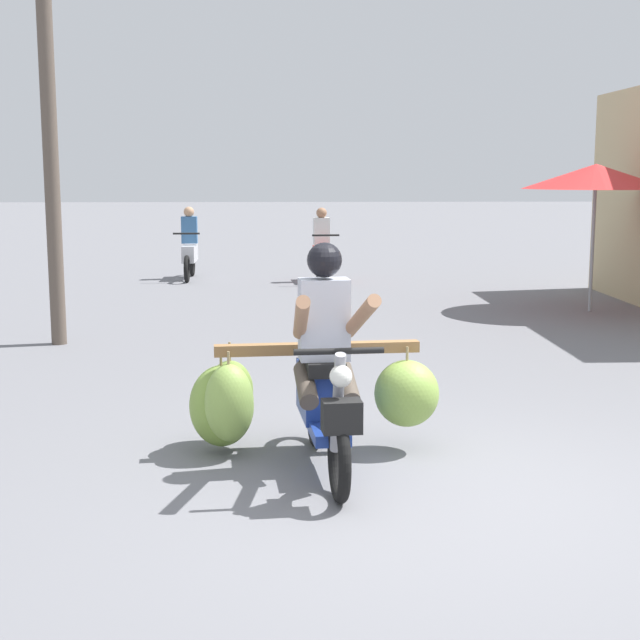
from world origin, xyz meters
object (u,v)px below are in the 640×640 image
(market_umbrella_near_shop, at_px, (596,177))
(motorbike_main_loaded, at_px, (298,389))
(utility_pole, at_px, (48,88))
(motorbike_distant_ahead_left, at_px, (322,252))
(motorbike_distant_ahead_right, at_px, (190,250))

(market_umbrella_near_shop, bearing_deg, motorbike_main_loaded, -122.84)
(market_umbrella_near_shop, bearing_deg, utility_pole, -162.13)
(market_umbrella_near_shop, distance_m, utility_pole, 7.73)
(motorbike_main_loaded, distance_m, motorbike_distant_ahead_left, 10.85)
(motorbike_distant_ahead_right, xyz_separation_m, utility_pole, (-0.90, -6.83, 2.44))
(utility_pole, bearing_deg, motorbike_distant_ahead_right, 82.51)
(motorbike_distant_ahead_right, height_order, utility_pole, utility_pole)
(market_umbrella_near_shop, bearing_deg, motorbike_distant_ahead_left, 134.64)
(motorbike_distant_ahead_right, distance_m, utility_pole, 7.31)
(motorbike_main_loaded, relative_size, motorbike_distant_ahead_right, 1.15)
(motorbike_main_loaded, bearing_deg, motorbike_distant_ahead_left, 86.67)
(motorbike_distant_ahead_left, xyz_separation_m, market_umbrella_near_shop, (3.85, -3.89, 1.42))
(motorbike_main_loaded, relative_size, utility_pole, 0.31)
(motorbike_main_loaded, distance_m, motorbike_distant_ahead_right, 11.57)
(motorbike_main_loaded, bearing_deg, utility_pole, 121.52)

